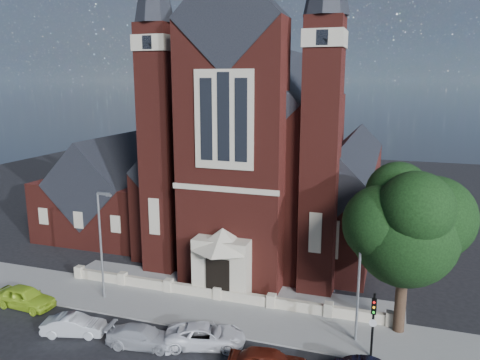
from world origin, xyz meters
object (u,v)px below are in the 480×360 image
(car_silver_a, at_px, (74,325))
(street_lamp_right, at_px, (361,272))
(car_silver_b, at_px, (142,337))
(street_lamp_left, at_px, (102,240))
(car_white_suv, at_px, (206,335))
(parish_hall, at_px, (115,195))
(street_tree, at_px, (408,229))
(car_lime_van, at_px, (25,297))
(church, at_px, (275,156))
(traffic_signal, at_px, (373,318))

(car_silver_a, bearing_deg, street_lamp_right, -90.30)
(car_silver_a, bearing_deg, car_silver_b, -103.69)
(street_lamp_left, height_order, car_white_suv, street_lamp_left)
(parish_hall, xyz_separation_m, street_lamp_right, (26.09, -14.00, 0.59))
(street_tree, relative_size, car_silver_b, 2.46)
(parish_hall, relative_size, car_silver_a, 3.12)
(car_lime_van, height_order, car_silver_b, car_lime_van)
(car_lime_van, relative_size, car_silver_b, 1.03)
(church, distance_m, street_lamp_left, 20.84)
(street_lamp_left, xyz_separation_m, car_silver_b, (5.76, -4.62, -3.97))
(street_tree, distance_m, car_white_suv, 13.76)
(car_white_suv, bearing_deg, car_silver_a, 83.36)
(parish_hall, relative_size, car_white_suv, 2.53)
(street_lamp_left, xyz_separation_m, car_silver_a, (1.03, -4.82, -3.95))
(traffic_signal, bearing_deg, street_tree, 64.05)
(car_silver_b, bearing_deg, car_white_suv, -78.31)
(traffic_signal, bearing_deg, car_white_suv, -169.54)
(car_white_suv, bearing_deg, car_silver_b, 92.80)
(street_lamp_left, bearing_deg, street_lamp_right, 0.00)
(street_lamp_right, relative_size, car_silver_a, 2.07)
(parish_hall, bearing_deg, car_lime_van, -78.36)
(parish_hall, bearing_deg, car_silver_b, -53.36)
(traffic_signal, height_order, car_silver_b, traffic_signal)
(street_lamp_right, xyz_separation_m, car_lime_van, (-22.62, -2.83, -3.83))
(car_lime_van, bearing_deg, street_lamp_left, -55.28)
(street_lamp_left, bearing_deg, church, 67.34)
(street_tree, xyz_separation_m, car_lime_van, (-25.13, -4.54, -6.19))
(street_tree, height_order, car_silver_a, street_tree)
(parish_hall, relative_size, traffic_signal, 3.05)
(street_lamp_right, distance_m, traffic_signal, 2.71)
(church, relative_size, parish_hall, 2.86)
(car_silver_a, relative_size, car_white_suv, 0.81)
(street_lamp_left, relative_size, traffic_signal, 2.02)
(car_silver_b, bearing_deg, parish_hall, 28.79)
(parish_hall, xyz_separation_m, car_silver_b, (13.85, -18.62, -3.38))
(church, bearing_deg, traffic_signal, -61.80)
(street_tree, bearing_deg, parish_hall, 156.74)
(street_tree, xyz_separation_m, car_white_suv, (-11.14, -5.05, -6.29))
(street_lamp_right, bearing_deg, street_tree, 34.26)
(street_tree, xyz_separation_m, street_lamp_right, (-2.51, -1.71, -2.36))
(church, xyz_separation_m, car_white_suv, (1.45, -22.28, -7.51))
(car_silver_a, bearing_deg, traffic_signal, -95.87)
(car_lime_van, distance_m, car_silver_a, 6.00)
(church, distance_m, car_white_suv, 23.56)
(car_silver_a, bearing_deg, street_tree, -87.63)
(church, xyz_separation_m, car_lime_van, (-12.53, -21.77, -7.42))
(church, relative_size, traffic_signal, 8.72)
(street_tree, distance_m, traffic_signal, 5.70)
(street_lamp_right, bearing_deg, car_white_suv, -158.87)
(church, relative_size, car_lime_van, 7.76)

